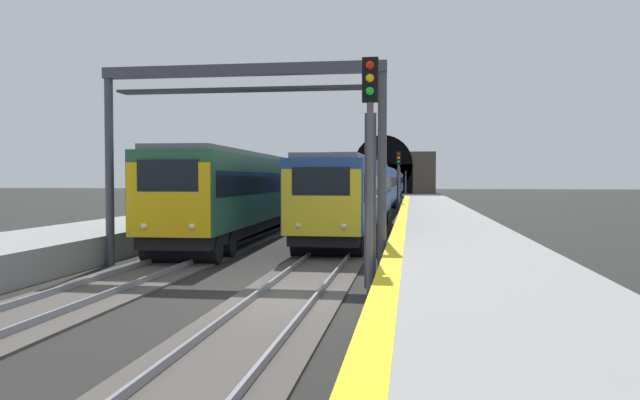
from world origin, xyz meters
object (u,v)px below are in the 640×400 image
at_px(train_main_approaching, 382,186).
at_px(railway_signal_mid, 399,177).
at_px(train_adjacent_platform, 284,188).
at_px(overhead_signal_gantry, 241,112).
at_px(railway_signal_near, 370,155).
at_px(railway_signal_far, 406,180).

distance_m(train_main_approaching, railway_signal_mid, 13.38).
relative_size(train_adjacent_platform, overhead_signal_gantry, 4.23).
bearing_deg(train_main_approaching, overhead_signal_gantry, -2.46).
xyz_separation_m(railway_signal_near, overhead_signal_gantry, (4.55, 4.41, 1.56)).
bearing_deg(overhead_signal_gantry, railway_signal_far, -2.68).
bearing_deg(railway_signal_near, railway_signal_mid, -180.00).
xyz_separation_m(railway_signal_mid, railway_signal_far, (64.61, 0.00, -0.47)).
xyz_separation_m(railway_signal_far, overhead_signal_gantry, (-94.12, 4.41, 2.45)).
bearing_deg(train_main_approaching, railway_signal_mid, 9.16).
xyz_separation_m(railway_signal_near, railway_signal_mid, (34.06, -0.00, -0.41)).
bearing_deg(overhead_signal_gantry, train_adjacent_platform, 7.54).
xyz_separation_m(train_adjacent_platform, railway_signal_near, (-23.33, -6.90, 1.16)).
xyz_separation_m(train_main_approaching, railway_signal_mid, (-13.22, -1.93, 0.87)).
bearing_deg(railway_signal_far, train_adjacent_platform, -5.23).
relative_size(train_main_approaching, railway_signal_near, 14.43).
bearing_deg(train_adjacent_platform, railway_signal_near, 14.91).
bearing_deg(train_main_approaching, train_adjacent_platform, -10.86).
relative_size(railway_signal_near, railway_signal_far, 1.34).
relative_size(railway_signal_near, overhead_signal_gantry, 0.62).
distance_m(train_main_approaching, train_adjacent_platform, 24.46).
bearing_deg(railway_signal_mid, railway_signal_near, 0.00).
bearing_deg(railway_signal_far, train_main_approaching, -2.15).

